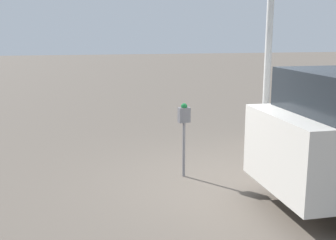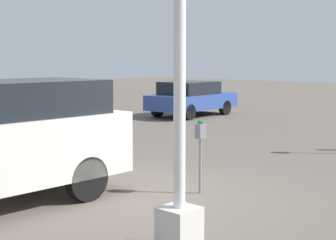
% 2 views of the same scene
% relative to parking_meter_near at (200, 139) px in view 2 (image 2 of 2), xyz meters
% --- Properties ---
extents(ground_plane, '(80.00, 80.00, 0.00)m').
position_rel_parking_meter_near_xyz_m(ground_plane, '(0.58, -0.46, -0.97)').
color(ground_plane, '#60564C').
extents(parking_meter_near, '(0.22, 0.14, 1.32)m').
position_rel_parking_meter_near_xyz_m(parking_meter_near, '(0.00, 0.00, 0.00)').
color(parking_meter_near, gray).
rests_on(parking_meter_near, ground).
extents(lamp_post, '(0.44, 0.44, 5.24)m').
position_rel_parking_meter_near_xyz_m(lamp_post, '(2.25, 1.58, 0.58)').
color(lamp_post, beige).
rests_on(lamp_post, ground).
extents(car_distant, '(4.04, 2.06, 1.42)m').
position_rel_parking_meter_near_xyz_m(car_distant, '(-9.05, -8.23, -0.22)').
color(car_distant, '#2D478C').
rests_on(car_distant, ground).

